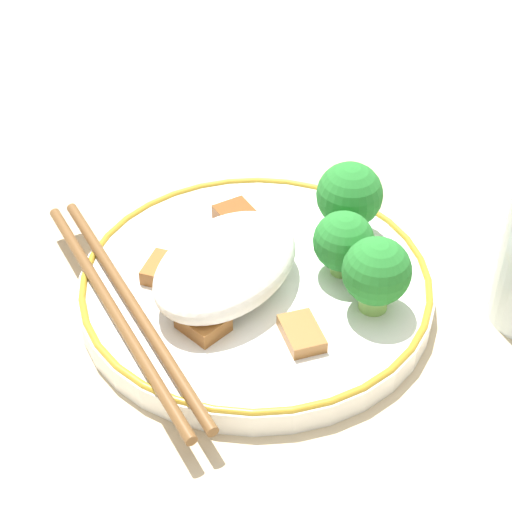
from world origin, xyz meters
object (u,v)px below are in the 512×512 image
(broccoli_back_right, at_px, (349,196))
(plate, at_px, (256,286))
(broccoli_back_center, at_px, (344,242))
(broccoli_back_left, at_px, (377,273))
(chopsticks, at_px, (123,307))

(broccoli_back_right, bearing_deg, plate, 161.88)
(broccoli_back_center, xyz_separation_m, broccoli_back_right, (0.04, 0.02, 0.01))
(broccoli_back_left, distance_m, chopsticks, 0.16)
(broccoli_back_center, relative_size, broccoli_back_right, 0.81)
(plate, relative_size, broccoli_back_center, 5.10)
(plate, height_order, broccoli_back_center, broccoli_back_center)
(broccoli_back_left, bearing_deg, plate, 104.48)
(chopsticks, bearing_deg, broccoli_back_right, -27.09)
(broccoli_back_left, relative_size, broccoli_back_right, 0.92)
(broccoli_back_left, xyz_separation_m, broccoli_back_right, (0.06, 0.05, 0.00))
(chopsticks, bearing_deg, plate, -35.06)
(broccoli_back_right, bearing_deg, broccoli_back_center, -154.63)
(broccoli_back_center, relative_size, chopsticks, 0.21)
(broccoli_back_left, relative_size, broccoli_back_center, 1.13)
(broccoli_back_left, height_order, chopsticks, broccoli_back_left)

